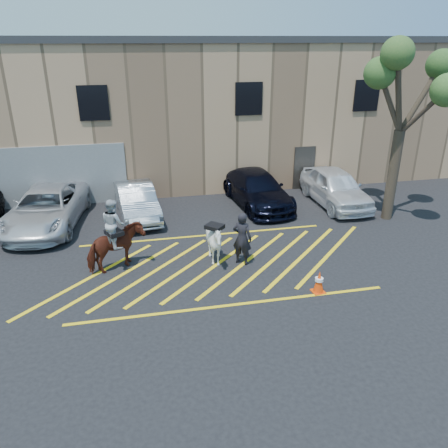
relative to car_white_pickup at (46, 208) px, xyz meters
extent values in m
plane|color=black|center=(6.15, -4.50, -0.78)|extent=(90.00, 90.00, 0.00)
imported|color=silver|center=(0.00, 0.00, 0.00)|extent=(3.30, 5.91, 1.56)
imported|color=#979EA5|center=(3.65, 0.28, -0.06)|extent=(2.03, 4.51, 1.44)
imported|color=black|center=(9.16, 0.68, -0.02)|extent=(2.63, 5.41, 1.52)
imported|color=white|center=(12.74, -0.01, 0.04)|extent=(1.99, 4.86, 1.65)
imported|color=black|center=(7.06, -4.83, 0.16)|extent=(0.82, 0.77, 1.88)
cube|color=tan|center=(6.15, 7.50, 2.72)|extent=(32.00, 10.00, 7.00)
cube|color=#2D2D30|center=(6.15, 7.50, 6.37)|extent=(32.20, 10.20, 0.30)
cube|color=black|center=(2.15, 2.46, 3.82)|extent=(1.30, 0.08, 1.50)
cube|color=black|center=(9.15, 2.46, 3.82)|extent=(1.30, 0.08, 1.50)
cube|color=black|center=(15.15, 2.46, 3.82)|extent=(1.30, 0.08, 1.50)
cube|color=#38332D|center=(12.15, 2.46, 0.32)|extent=(1.10, 0.08, 2.20)
cube|color=yellow|center=(1.95, -4.80, -0.77)|extent=(4.20, 4.20, 0.01)
cube|color=yellow|center=(3.00, -4.80, -0.77)|extent=(4.20, 4.20, 0.01)
cube|color=yellow|center=(4.05, -4.80, -0.77)|extent=(4.20, 4.20, 0.01)
cube|color=yellow|center=(5.10, -4.80, -0.77)|extent=(4.20, 4.20, 0.01)
cube|color=yellow|center=(6.15, -4.80, -0.77)|extent=(4.20, 4.20, 0.01)
cube|color=yellow|center=(7.20, -4.80, -0.77)|extent=(4.20, 4.20, 0.01)
cube|color=yellow|center=(8.25, -4.80, -0.77)|extent=(4.20, 4.20, 0.01)
cube|color=yellow|center=(9.30, -4.80, -0.77)|extent=(4.20, 4.20, 0.01)
cube|color=yellow|center=(10.35, -4.80, -0.77)|extent=(4.20, 4.20, 0.01)
cube|color=yellow|center=(6.15, -2.30, -0.77)|extent=(9.50, 0.12, 0.01)
cube|color=yellow|center=(6.15, -7.30, -0.77)|extent=(9.50, 0.12, 0.01)
imported|color=#592615|center=(2.85, -4.39, 0.02)|extent=(2.08, 1.67, 1.60)
imported|color=#A6AAB0|center=(2.85, -4.39, 0.91)|extent=(0.92, 0.99, 1.63)
cube|color=black|center=(2.85, -4.39, 0.58)|extent=(0.67, 0.71, 0.14)
imported|color=white|center=(6.16, -4.59, -0.02)|extent=(1.84, 1.85, 1.52)
cube|color=black|center=(6.16, -4.59, 0.58)|extent=(0.72, 0.72, 0.14)
cube|color=#E44409|center=(8.90, -7.14, -0.77)|extent=(0.42, 0.42, 0.03)
cone|color=#FF400A|center=(8.90, -7.14, -0.40)|extent=(0.32, 0.32, 0.70)
cylinder|color=white|center=(8.90, -7.14, -0.34)|extent=(0.25, 0.25, 0.10)
cylinder|color=#433829|center=(14.22, -2.11, 1.12)|extent=(0.44, 0.44, 3.80)
cylinder|color=#423428|center=(15.00, -1.98, 4.19)|extent=(1.76, 0.51, 2.68)
cylinder|color=#463B2A|center=(14.15, -1.26, 4.02)|extent=(0.33, 1.88, 2.34)
cylinder|color=#4E3F2F|center=(13.61, -2.11, 4.07)|extent=(1.40, 0.20, 2.39)
cylinder|color=#47372B|center=(14.56, -2.84, 3.81)|extent=(0.78, 1.62, 1.96)
cylinder|color=#49392C|center=(13.75, -2.39, 4.42)|extent=(1.16, 0.77, 3.11)
sphere|color=#42622A|center=(15.79, -1.84, 5.46)|extent=(1.20, 1.20, 1.20)
sphere|color=#49652B|center=(14.07, -0.40, 5.13)|extent=(1.20, 1.20, 1.20)
sphere|color=#41622A|center=(13.00, -2.11, 5.21)|extent=(1.20, 1.20, 1.20)
sphere|color=#497532|center=(14.90, -3.57, 4.70)|extent=(1.20, 1.20, 1.20)
sphere|color=#4B652B|center=(13.27, -2.66, 5.93)|extent=(1.20, 1.20, 1.20)
camera|label=1|loc=(3.67, -17.83, 6.42)|focal=35.00mm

